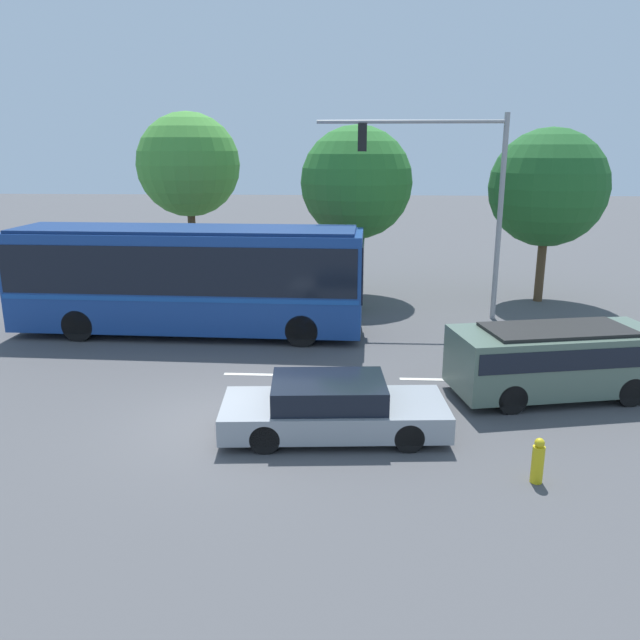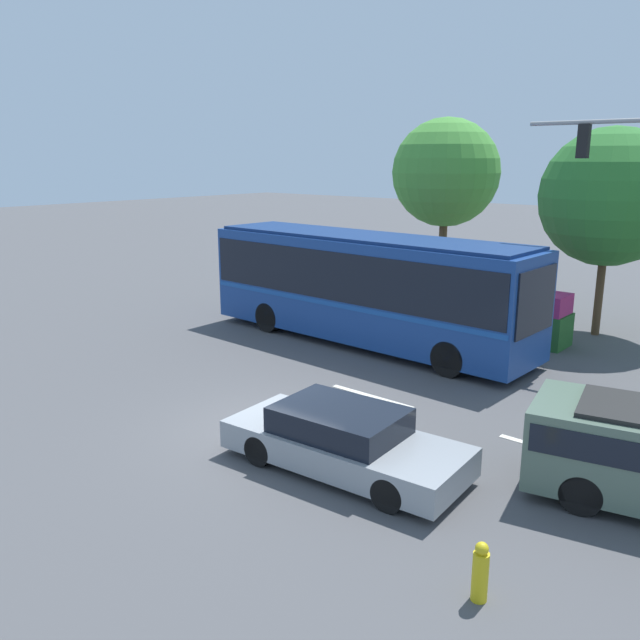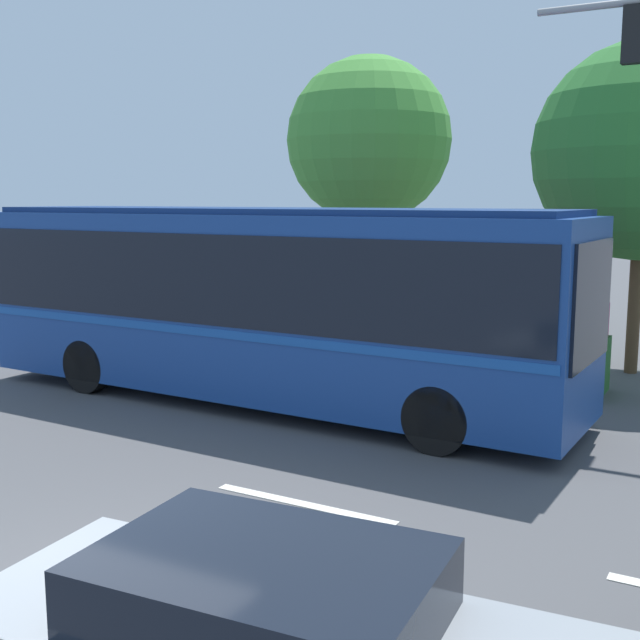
{
  "view_description": "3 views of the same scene",
  "coord_description": "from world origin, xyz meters",
  "px_view_note": "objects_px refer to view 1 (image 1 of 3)",
  "views": [
    {
      "loc": [
        2.86,
        -12.5,
        5.81
      ],
      "look_at": [
        1.94,
        3.8,
        1.34
      ],
      "focal_mm": 35.19,
      "sensor_mm": 36.0,
      "label": 1
    },
    {
      "loc": [
        9.44,
        -9.24,
        5.74
      ],
      "look_at": [
        -1.56,
        3.65,
        1.49
      ],
      "focal_mm": 36.41,
      "sensor_mm": 36.0,
      "label": 2
    },
    {
      "loc": [
        5.18,
        -4.59,
        3.58
      ],
      "look_at": [
        -0.89,
        6.12,
        1.69
      ],
      "focal_mm": 44.37,
      "sensor_mm": 36.0,
      "label": 3
    }
  ],
  "objects_px": {
    "suv_left_lane": "(555,356)",
    "street_tree_right": "(548,188)",
    "sedan_foreground": "(333,408)",
    "street_tree_centre": "(356,183)",
    "street_tree_left": "(189,165)",
    "fire_hydrant": "(538,461)",
    "city_bus": "(188,274)",
    "traffic_light_pole": "(457,183)"
  },
  "relations": [
    {
      "from": "sedan_foreground",
      "to": "street_tree_left",
      "type": "bearing_deg",
      "value": 109.56
    },
    {
      "from": "city_bus",
      "to": "street_tree_centre",
      "type": "xyz_separation_m",
      "value": [
        5.32,
        5.75,
        2.57
      ]
    },
    {
      "from": "suv_left_lane",
      "to": "street_tree_centre",
      "type": "bearing_deg",
      "value": 102.6
    },
    {
      "from": "suv_left_lane",
      "to": "street_tree_centre",
      "type": "relative_size",
      "value": 0.77
    },
    {
      "from": "suv_left_lane",
      "to": "street_tree_left",
      "type": "distance_m",
      "value": 18.09
    },
    {
      "from": "city_bus",
      "to": "sedan_foreground",
      "type": "xyz_separation_m",
      "value": [
        4.89,
        -7.24,
        -1.38
      ]
    },
    {
      "from": "suv_left_lane",
      "to": "fire_hydrant",
      "type": "relative_size",
      "value": 6.04
    },
    {
      "from": "street_tree_left",
      "to": "fire_hydrant",
      "type": "height_order",
      "value": "street_tree_left"
    },
    {
      "from": "street_tree_centre",
      "to": "fire_hydrant",
      "type": "relative_size",
      "value": 7.81
    },
    {
      "from": "sedan_foreground",
      "to": "street_tree_centre",
      "type": "height_order",
      "value": "street_tree_centre"
    },
    {
      "from": "suv_left_lane",
      "to": "street_tree_left",
      "type": "height_order",
      "value": "street_tree_left"
    },
    {
      "from": "suv_left_lane",
      "to": "fire_hydrant",
      "type": "bearing_deg",
      "value": -121.68
    },
    {
      "from": "sedan_foreground",
      "to": "traffic_light_pole",
      "type": "bearing_deg",
      "value": 64.02
    },
    {
      "from": "city_bus",
      "to": "street_tree_centre",
      "type": "height_order",
      "value": "street_tree_centre"
    },
    {
      "from": "city_bus",
      "to": "street_tree_centre",
      "type": "distance_m",
      "value": 8.24
    },
    {
      "from": "suv_left_lane",
      "to": "street_tree_centre",
      "type": "xyz_separation_m",
      "value": [
        -4.83,
        10.56,
        3.52
      ]
    },
    {
      "from": "street_tree_right",
      "to": "city_bus",
      "type": "bearing_deg",
      "value": -157.61
    },
    {
      "from": "street_tree_centre",
      "to": "traffic_light_pole",
      "type": "bearing_deg",
      "value": -44.68
    },
    {
      "from": "city_bus",
      "to": "sedan_foreground",
      "type": "relative_size",
      "value": 2.34
    },
    {
      "from": "suv_left_lane",
      "to": "street_tree_right",
      "type": "height_order",
      "value": "street_tree_right"
    },
    {
      "from": "suv_left_lane",
      "to": "fire_hydrant",
      "type": "distance_m",
      "value": 4.53
    },
    {
      "from": "traffic_light_pole",
      "to": "street_tree_centre",
      "type": "xyz_separation_m",
      "value": [
        -3.38,
        3.34,
        -0.16
      ]
    },
    {
      "from": "street_tree_left",
      "to": "street_tree_centre",
      "type": "relative_size",
      "value": 1.09
    },
    {
      "from": "street_tree_right",
      "to": "fire_hydrant",
      "type": "xyz_separation_m",
      "value": [
        -3.92,
        -14.2,
        -3.97
      ]
    },
    {
      "from": "city_bus",
      "to": "street_tree_left",
      "type": "height_order",
      "value": "street_tree_left"
    },
    {
      "from": "street_tree_right",
      "to": "fire_hydrant",
      "type": "height_order",
      "value": "street_tree_right"
    },
    {
      "from": "traffic_light_pole",
      "to": "suv_left_lane",
      "type": "bearing_deg",
      "value": 101.34
    },
    {
      "from": "city_bus",
      "to": "sedan_foreground",
      "type": "height_order",
      "value": "city_bus"
    },
    {
      "from": "suv_left_lane",
      "to": "traffic_light_pole",
      "type": "distance_m",
      "value": 8.23
    },
    {
      "from": "suv_left_lane",
      "to": "street_tree_left",
      "type": "bearing_deg",
      "value": 121.21
    },
    {
      "from": "suv_left_lane",
      "to": "street_tree_left",
      "type": "xyz_separation_m",
      "value": [
        -12.06,
        12.84,
        4.13
      ]
    },
    {
      "from": "street_tree_centre",
      "to": "fire_hydrant",
      "type": "height_order",
      "value": "street_tree_centre"
    },
    {
      "from": "street_tree_centre",
      "to": "street_tree_right",
      "type": "bearing_deg",
      "value": -4.56
    },
    {
      "from": "traffic_light_pole",
      "to": "street_tree_right",
      "type": "bearing_deg",
      "value": -144.31
    },
    {
      "from": "fire_hydrant",
      "to": "traffic_light_pole",
      "type": "bearing_deg",
      "value": 89.67
    },
    {
      "from": "traffic_light_pole",
      "to": "city_bus",
      "type": "bearing_deg",
      "value": 15.45
    },
    {
      "from": "sedan_foreground",
      "to": "traffic_light_pole",
      "type": "distance_m",
      "value": 11.15
    },
    {
      "from": "traffic_light_pole",
      "to": "fire_hydrant",
      "type": "relative_size",
      "value": 8.09
    },
    {
      "from": "sedan_foreground",
      "to": "street_tree_centre",
      "type": "relative_size",
      "value": 0.71
    },
    {
      "from": "traffic_light_pole",
      "to": "fire_hydrant",
      "type": "height_order",
      "value": "traffic_light_pole"
    },
    {
      "from": "sedan_foreground",
      "to": "street_tree_right",
      "type": "height_order",
      "value": "street_tree_right"
    },
    {
      "from": "fire_hydrant",
      "to": "street_tree_right",
      "type": "bearing_deg",
      "value": 74.59
    }
  ]
}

